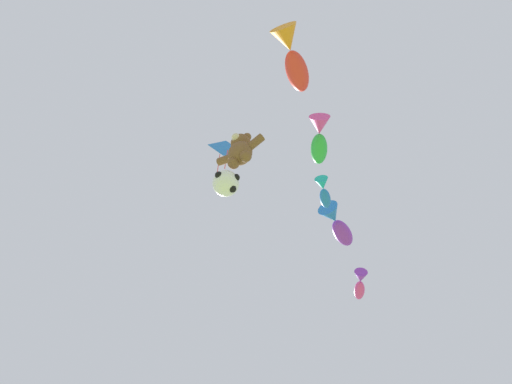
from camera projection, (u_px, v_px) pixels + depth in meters
name	position (u px, v px, depth m)	size (l,w,h in m)	color
teddy_bear_kite	(240.00, 150.00, 12.45)	(1.73, 0.76, 1.75)	brown
soccer_ball_kite	(226.00, 183.00, 11.57)	(0.86, 0.86, 0.79)	white
fish_kite_crimson	(292.00, 55.00, 14.23)	(1.35, 2.53, 0.98)	red
fish_kite_emerald	(319.00, 137.00, 15.28)	(1.57, 2.07, 0.80)	green
fish_kite_cobalt	(324.00, 191.00, 16.31)	(0.90, 1.52, 0.55)	blue
fish_kite_violet	(337.00, 224.00, 17.95)	(0.97, 2.40, 0.94)	purple
fish_kite_magenta	(360.00, 284.00, 18.70)	(1.29, 1.76, 0.61)	#E53F9E
diamond_kite	(224.00, 149.00, 17.83)	(1.13, 1.09, 3.16)	blue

